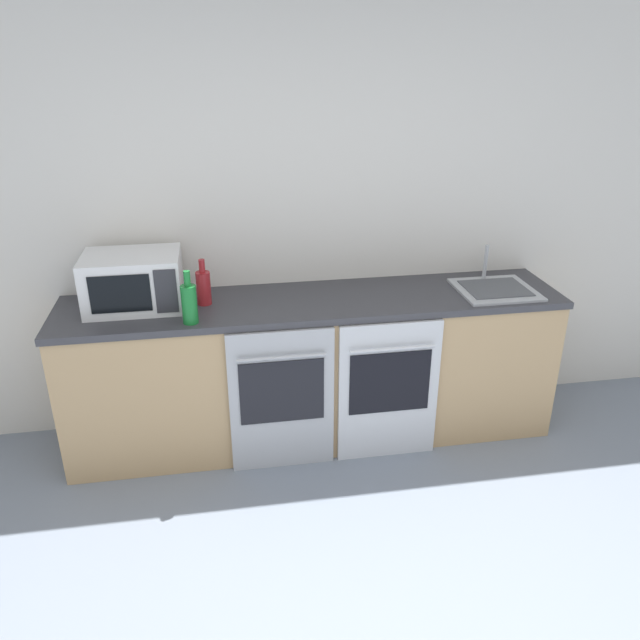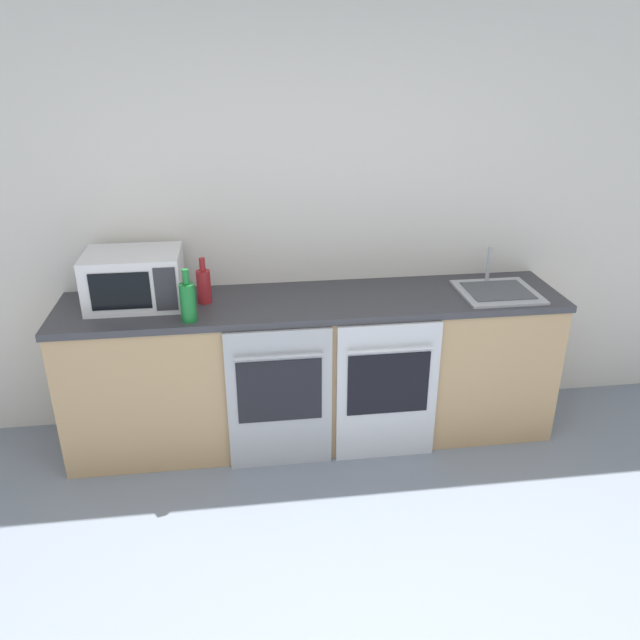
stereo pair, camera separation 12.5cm
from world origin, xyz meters
name	(u,v)px [view 1 (the left image)]	position (x,y,z in m)	size (l,w,h in m)	color
wall_back	(305,222)	(0.00, 2.44, 1.30)	(10.00, 0.06, 2.60)	silver
counter_back	(314,368)	(0.00, 2.12, 0.46)	(2.96, 0.62, 0.92)	tan
oven_left	(282,400)	(-0.23, 1.80, 0.45)	(0.59, 0.06, 0.88)	#A8AAAF
oven_right	(389,391)	(0.39, 1.80, 0.45)	(0.59, 0.06, 0.88)	silver
microwave	(133,281)	(-1.01, 2.17, 1.08)	(0.53, 0.39, 0.31)	silver
bottle_red	(204,287)	(-0.63, 2.15, 1.03)	(0.08, 0.08, 0.27)	maroon
bottle_green	(189,303)	(-0.70, 1.89, 1.04)	(0.08, 0.08, 0.29)	#19722D
sink	(495,288)	(1.11, 2.06, 0.94)	(0.46, 0.43, 0.24)	#A8AAAF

